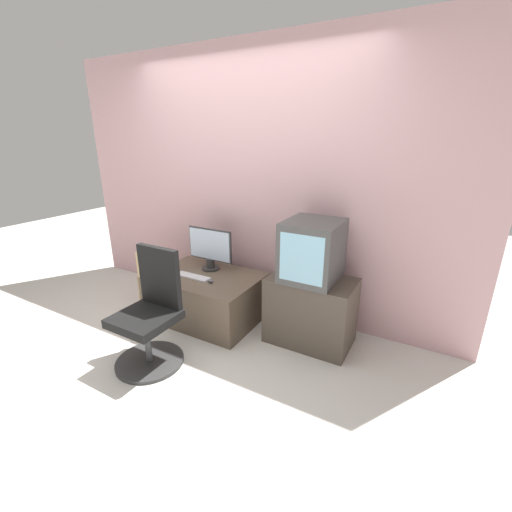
{
  "coord_description": "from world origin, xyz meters",
  "views": [
    {
      "loc": [
        1.78,
        -1.65,
        1.77
      ],
      "look_at": [
        0.31,
        0.96,
        0.71
      ],
      "focal_mm": 24.0,
      "sensor_mm": 36.0,
      "label": 1
    }
  ],
  "objects": [
    {
      "name": "mouse",
      "position": [
        -0.04,
        0.71,
        0.48
      ],
      "size": [
        0.05,
        0.04,
        0.03
      ],
      "color": "#4C4C51",
      "rests_on": "desk"
    },
    {
      "name": "office_chair",
      "position": [
        -0.14,
        0.04,
        0.39
      ],
      "size": [
        0.55,
        0.55,
        0.95
      ],
      "color": "#333333",
      "rests_on": "ground_plane"
    },
    {
      "name": "desk",
      "position": [
        -0.19,
        0.83,
        0.23
      ],
      "size": [
        1.06,
        0.76,
        0.46
      ],
      "color": "brown",
      "rests_on": "ground_plane"
    },
    {
      "name": "main_monitor",
      "position": [
        -0.25,
        0.99,
        0.68
      ],
      "size": [
        0.51,
        0.18,
        0.43
      ],
      "color": "#2D2D2D",
      "rests_on": "desk"
    },
    {
      "name": "side_stand",
      "position": [
        0.88,
        0.93,
        0.3
      ],
      "size": [
        0.74,
        0.45,
        0.61
      ],
      "color": "#4C4238",
      "rests_on": "ground_plane"
    },
    {
      "name": "crt_tv",
      "position": [
        0.86,
        0.93,
        0.86
      ],
      "size": [
        0.44,
        0.49,
        0.51
      ],
      "color": "#474747",
      "rests_on": "side_stand"
    },
    {
      "name": "cardboard_box_upper",
      "position": [
        -0.89,
        0.77,
        0.47
      ],
      "size": [
        0.22,
        0.16,
        0.27
      ],
      "color": "#D1B27F",
      "rests_on": "cardboard_box_lower"
    },
    {
      "name": "ground_plane",
      "position": [
        0.0,
        0.0,
        0.0
      ],
      "size": [
        12.0,
        12.0,
        0.0
      ],
      "primitive_type": "plane",
      "color": "beige"
    },
    {
      "name": "keyboard",
      "position": [
        -0.27,
        0.73,
        0.47
      ],
      "size": [
        0.37,
        0.1,
        0.01
      ],
      "color": "silver",
      "rests_on": "desk"
    },
    {
      "name": "cardboard_box_lower",
      "position": [
        -0.89,
        0.77,
        0.17
      ],
      "size": [
        0.24,
        0.17,
        0.33
      ],
      "color": "tan",
      "rests_on": "ground_plane"
    },
    {
      "name": "wall_back",
      "position": [
        0.0,
        1.32,
        1.3
      ],
      "size": [
        4.4,
        0.05,
        2.6
      ],
      "color": "#CC9EA3",
      "rests_on": "ground_plane"
    }
  ]
}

